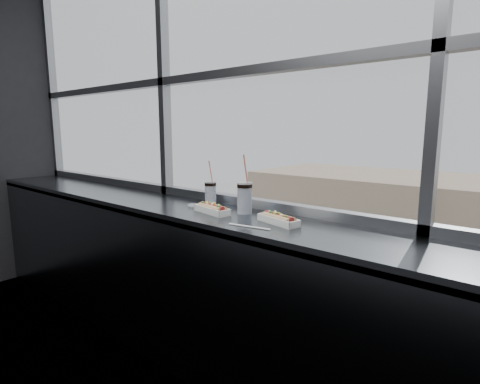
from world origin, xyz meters
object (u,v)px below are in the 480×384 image
Objects in this scene: hotdog_tray_left at (212,209)px; wrapper at (194,205)px; loose_straw at (249,227)px; pedestrian_a at (442,284)px; soda_cup_left at (211,192)px; tree_left at (359,241)px; car_near_b at (322,338)px; hotdog_tray_right at (278,219)px; soda_cup_right at (245,196)px; car_far_a at (340,281)px.

wrapper is at bearing 177.30° from hotdog_tray_left.
pedestrian_a is (-4.24, 28.95, -11.01)m from loose_straw.
tree_left is (-10.12, 28.14, -8.90)m from soda_cup_left.
car_near_b is at bearing 113.72° from wrapper.
tree_left is (-10.78, 28.28, -8.84)m from hotdog_tray_right.
soda_cup_right is at bearing -150.31° from car_near_b.
wrapper is at bearing -70.37° from tree_left.
wrapper is at bearing 153.53° from loose_straw.
pedestrian_a is at bearing 113.08° from hotdog_tray_right.
pedestrian_a is 6.85m from tree_left.
hotdog_tray_left is 0.26m from soda_cup_left.
car_far_a is (-9.77, 24.27, -10.98)m from wrapper.
hotdog_tray_right is 21.23m from car_near_b.
soda_cup_left is 0.15m from wrapper.
hotdog_tray_left is 0.48m from hotdog_tray_right.
soda_cup_left reaches higher than hotdog_tray_left.
hotdog_tray_right reaches higher than pedestrian_a.
loose_straw is 0.04× the size of car_far_a.
soda_cup_left is at bearing 72.02° from wrapper.
soda_cup_left is 0.67m from loose_straw.
soda_cup_left is 30.93m from pedestrian_a.
car_near_b is (-7.53, 16.19, -11.22)m from soda_cup_right.
wrapper is (-0.39, -0.07, -0.10)m from soda_cup_right.
car_near_b is (-7.85, 16.28, -11.14)m from hotdog_tray_right.
pedestrian_a is at bearing 97.16° from wrapper.
car_far_a is at bearing 112.11° from soda_cup_left.
wrapper reaches higher than car_far_a.
pedestrian_a is at bearing -11.04° from car_near_b.
hotdog_tray_right is at bearing 16.31° from hotdog_tray_left.
soda_cup_right is 0.08× the size of tree_left.
soda_cup_left is at bearing -82.73° from pedestrian_a.
hotdog_tray_right is at bearing -69.12° from tree_left.
hotdog_tray_left is at bearing -141.31° from soda_cup_right.
loose_straw is (-0.07, -0.17, -0.02)m from hotdog_tray_right.
soda_cup_left is (-0.19, 0.18, 0.06)m from hotdog_tray_left.
wrapper reaches higher than pedestrian_a.
wrapper is 0.02× the size of car_far_a.
hotdog_tray_right reaches higher than tree_left.
hotdog_tray_right is at bearing -11.37° from soda_cup_left.
wrapper is at bearing -169.13° from soda_cup_right.
soda_cup_right is at bearing 10.87° from wrapper.
wrapper is 0.02× the size of car_near_b.
soda_cup_right is at bearing 49.64° from hotdog_tray_left.
soda_cup_right is 0.41m from wrapper.
tree_left reaches higher than car_far_a.
car_far_a is at bearing 123.29° from hotdog_tray_left.
hotdog_tray_right is (0.48, 0.04, -0.00)m from hotdog_tray_left.
hotdog_tray_right is at bearing -0.84° from wrapper.
soda_cup_left reaches higher than car_far_a.
car_far_a is at bearing -85.48° from tree_left.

